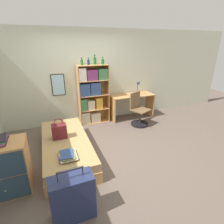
{
  "coord_description": "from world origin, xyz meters",
  "views": [
    {
      "loc": [
        -0.99,
        -3.24,
        2.19
      ],
      "look_at": [
        0.32,
        0.21,
        0.75
      ],
      "focal_mm": 28.0,
      "sensor_mm": 36.0,
      "label": 1
    }
  ],
  "objects_px": {
    "suitcase": "(73,198)",
    "book_stack_on_bed": "(68,155)",
    "bookcase": "(91,95)",
    "bottle_green": "(82,62)",
    "desk_chair": "(139,115)",
    "handbag": "(59,131)",
    "bottle_blue": "(103,62)",
    "desk": "(132,101)",
    "dresser": "(5,168)",
    "bed": "(66,147)",
    "bottle_brown": "(88,62)",
    "bottle_clear": "(95,61)",
    "desk_lamp": "(139,85)"
  },
  "relations": [
    {
      "from": "book_stack_on_bed",
      "to": "bookcase",
      "type": "xyz_separation_m",
      "value": [
        0.98,
        2.08,
        0.43
      ]
    },
    {
      "from": "bed",
      "to": "bottle_brown",
      "type": "xyz_separation_m",
      "value": [
        0.9,
        1.43,
        1.55
      ]
    },
    {
      "from": "bottle_brown",
      "to": "bottle_clear",
      "type": "xyz_separation_m",
      "value": [
        0.19,
        0.04,
        0.03
      ]
    },
    {
      "from": "handbag",
      "to": "bookcase",
      "type": "relative_size",
      "value": 0.26
    },
    {
      "from": "bed",
      "to": "bottle_clear",
      "type": "relative_size",
      "value": 8.04
    },
    {
      "from": "bed",
      "to": "bookcase",
      "type": "relative_size",
      "value": 1.23
    },
    {
      "from": "book_stack_on_bed",
      "to": "desk",
      "type": "relative_size",
      "value": 0.29
    },
    {
      "from": "suitcase",
      "to": "desk_lamp",
      "type": "xyz_separation_m",
      "value": [
        2.48,
        2.81,
        0.71
      ]
    },
    {
      "from": "dresser",
      "to": "desk_lamp",
      "type": "distance_m",
      "value": 3.96
    },
    {
      "from": "suitcase",
      "to": "bottle_clear",
      "type": "height_order",
      "value": "bottle_clear"
    },
    {
      "from": "bottle_clear",
      "to": "desk",
      "type": "height_order",
      "value": "bottle_clear"
    },
    {
      "from": "suitcase",
      "to": "bottle_blue",
      "type": "bearing_deg",
      "value": 64.46
    },
    {
      "from": "bookcase",
      "to": "desk",
      "type": "distance_m",
      "value": 1.29
    },
    {
      "from": "handbag",
      "to": "desk",
      "type": "xyz_separation_m",
      "value": [
        2.29,
        1.25,
        -0.01
      ]
    },
    {
      "from": "suitcase",
      "to": "bookcase",
      "type": "distance_m",
      "value": 3.12
    },
    {
      "from": "handbag",
      "to": "bottle_green",
      "type": "xyz_separation_m",
      "value": [
        0.82,
        1.33,
        1.21
      ]
    },
    {
      "from": "bookcase",
      "to": "desk_chair",
      "type": "distance_m",
      "value": 1.46
    },
    {
      "from": "desk",
      "to": "desk_chair",
      "type": "bearing_deg",
      "value": -95.21
    },
    {
      "from": "bookcase",
      "to": "bottle_green",
      "type": "xyz_separation_m",
      "value": [
        -0.22,
        -0.01,
        0.9
      ]
    },
    {
      "from": "bottle_green",
      "to": "desk",
      "type": "xyz_separation_m",
      "value": [
        1.47,
        -0.08,
        -1.22
      ]
    },
    {
      "from": "bookcase",
      "to": "bottle_blue",
      "type": "height_order",
      "value": "bottle_blue"
    },
    {
      "from": "desk",
      "to": "desk_lamp",
      "type": "height_order",
      "value": "desk_lamp"
    },
    {
      "from": "bed",
      "to": "book_stack_on_bed",
      "type": "xyz_separation_m",
      "value": [
        -0.04,
        -0.66,
        0.23
      ]
    },
    {
      "from": "suitcase",
      "to": "dresser",
      "type": "height_order",
      "value": "dresser"
    },
    {
      "from": "desk_chair",
      "to": "book_stack_on_bed",
      "type": "bearing_deg",
      "value": -146.33
    },
    {
      "from": "suitcase",
      "to": "bookcase",
      "type": "xyz_separation_m",
      "value": [
        1.03,
        2.9,
        0.53
      ]
    },
    {
      "from": "suitcase",
      "to": "bottle_green",
      "type": "bearing_deg",
      "value": 74.37
    },
    {
      "from": "bottle_green",
      "to": "bottle_blue",
      "type": "bearing_deg",
      "value": -0.86
    },
    {
      "from": "book_stack_on_bed",
      "to": "bottle_blue",
      "type": "xyz_separation_m",
      "value": [
        1.33,
        2.06,
        1.32
      ]
    },
    {
      "from": "suitcase",
      "to": "bottle_brown",
      "type": "height_order",
      "value": "bottle_brown"
    },
    {
      "from": "book_stack_on_bed",
      "to": "bottle_green",
      "type": "bearing_deg",
      "value": 69.84
    },
    {
      "from": "book_stack_on_bed",
      "to": "dresser",
      "type": "distance_m",
      "value": 0.93
    },
    {
      "from": "bookcase",
      "to": "bottle_blue",
      "type": "relative_size",
      "value": 8.63
    },
    {
      "from": "bed",
      "to": "bottle_green",
      "type": "height_order",
      "value": "bottle_green"
    },
    {
      "from": "bottle_green",
      "to": "bottle_brown",
      "type": "relative_size",
      "value": 1.09
    },
    {
      "from": "bookcase",
      "to": "bottle_clear",
      "type": "xyz_separation_m",
      "value": [
        0.15,
        0.04,
        0.92
      ]
    },
    {
      "from": "bookcase",
      "to": "bottle_green",
      "type": "distance_m",
      "value": 0.92
    },
    {
      "from": "suitcase",
      "to": "bottle_clear",
      "type": "bearing_deg",
      "value": 68.2
    },
    {
      "from": "bed",
      "to": "bottle_brown",
      "type": "bearing_deg",
      "value": 57.73
    },
    {
      "from": "dresser",
      "to": "bottle_brown",
      "type": "bearing_deg",
      "value": 48.25
    },
    {
      "from": "handbag",
      "to": "desk_chair",
      "type": "height_order",
      "value": "desk_chair"
    },
    {
      "from": "desk_lamp",
      "to": "desk_chair",
      "type": "bearing_deg",
      "value": -115.03
    },
    {
      "from": "bottle_brown",
      "to": "desk_lamp",
      "type": "relative_size",
      "value": 0.42
    },
    {
      "from": "bottle_green",
      "to": "dresser",
      "type": "bearing_deg",
      "value": -129.13
    },
    {
      "from": "bed",
      "to": "desk_lamp",
      "type": "xyz_separation_m",
      "value": [
        2.39,
        1.33,
        0.84
      ]
    },
    {
      "from": "bottle_clear",
      "to": "bottle_blue",
      "type": "xyz_separation_m",
      "value": [
        0.2,
        -0.06,
        -0.02
      ]
    },
    {
      "from": "bed",
      "to": "desk_lamp",
      "type": "relative_size",
      "value": 4.76
    },
    {
      "from": "book_stack_on_bed",
      "to": "dresser",
      "type": "bearing_deg",
      "value": -179.66
    },
    {
      "from": "suitcase",
      "to": "book_stack_on_bed",
      "type": "bearing_deg",
      "value": 86.6
    },
    {
      "from": "bottle_clear",
      "to": "desk",
      "type": "bearing_deg",
      "value": -6.69
    }
  ]
}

